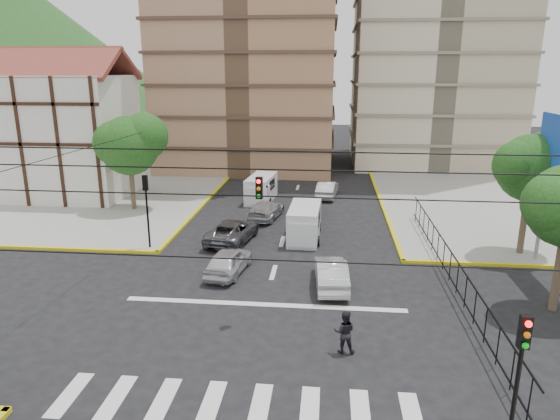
# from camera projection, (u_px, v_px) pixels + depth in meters

# --- Properties ---
(ground) EXTENTS (160.00, 160.00, 0.00)m
(ground) POSITION_uv_depth(u_px,v_px,m) (261.00, 317.00, 21.82)
(ground) COLOR black
(ground) RESTS_ON ground
(sidewalk_nw) EXTENTS (26.00, 26.00, 0.15)m
(sidewalk_nw) POSITION_uv_depth(u_px,v_px,m) (62.00, 195.00, 42.87)
(sidewalk_nw) COLOR gray
(sidewalk_nw) RESTS_ON ground
(sidewalk_ne) EXTENTS (26.00, 26.00, 0.15)m
(sidewalk_ne) POSITION_uv_depth(u_px,v_px,m) (548.00, 207.00, 39.05)
(sidewalk_ne) COLOR gray
(sidewalk_ne) RESTS_ON ground
(crosswalk_stripes) EXTENTS (12.00, 2.40, 0.01)m
(crosswalk_stripes) POSITION_uv_depth(u_px,v_px,m) (235.00, 405.00, 16.08)
(crosswalk_stripes) COLOR silver
(crosswalk_stripes) RESTS_ON ground
(stop_line) EXTENTS (13.00, 0.40, 0.01)m
(stop_line) POSITION_uv_depth(u_px,v_px,m) (264.00, 304.00, 22.97)
(stop_line) COLOR silver
(stop_line) RESTS_ON ground
(tudor_building) EXTENTS (10.80, 8.05, 12.23)m
(tudor_building) POSITION_uv_depth(u_px,v_px,m) (66.00, 134.00, 41.36)
(tudor_building) COLOR silver
(tudor_building) RESTS_ON ground
(distant_hill) EXTENTS (70.00, 70.00, 28.00)m
(distant_hill) POSITION_uv_depth(u_px,v_px,m) (12.00, 49.00, 90.31)
(distant_hill) COLOR #22531B
(distant_hill) RESTS_ON ground
(park_fence) EXTENTS (0.10, 22.50, 1.66)m
(park_fence) POSITION_uv_depth(u_px,v_px,m) (449.00, 283.00, 25.27)
(park_fence) COLOR black
(park_fence) RESTS_ON ground
(tree_park_c) EXTENTS (4.65, 3.80, 7.25)m
(tree_park_c) POSITION_uv_depth(u_px,v_px,m) (533.00, 165.00, 27.66)
(tree_park_c) COLOR #473828
(tree_park_c) RESTS_ON ground
(tree_tudor) EXTENTS (5.39, 4.40, 7.43)m
(tree_tudor) POSITION_uv_depth(u_px,v_px,m) (130.00, 143.00, 36.88)
(tree_tudor) COLOR #473828
(tree_tudor) RESTS_ON ground
(traffic_light_se) EXTENTS (0.28, 0.22, 4.40)m
(traffic_light_se) POSITION_uv_depth(u_px,v_px,m) (520.00, 366.00, 12.76)
(traffic_light_se) COLOR black
(traffic_light_se) RESTS_ON ground
(traffic_light_nw) EXTENTS (0.28, 0.22, 4.40)m
(traffic_light_nw) POSITION_uv_depth(u_px,v_px,m) (146.00, 199.00, 29.19)
(traffic_light_nw) COLOR black
(traffic_light_nw) RESTS_ON ground
(traffic_light_hanging) EXTENTS (18.00, 9.12, 0.92)m
(traffic_light_hanging) POSITION_uv_depth(u_px,v_px,m) (251.00, 198.00, 18.27)
(traffic_light_hanging) COLOR black
(traffic_light_hanging) RESTS_ON ground
(van_right_lane) EXTENTS (2.01, 4.78, 2.13)m
(van_right_lane) POSITION_uv_depth(u_px,v_px,m) (304.00, 224.00, 31.56)
(van_right_lane) COLOR silver
(van_right_lane) RESTS_ON ground
(van_left_lane) EXTENTS (2.23, 4.73, 2.06)m
(van_left_lane) POSITION_uv_depth(u_px,v_px,m) (261.00, 189.00, 40.67)
(van_left_lane) COLOR silver
(van_left_lane) RESTS_ON ground
(car_silver_front_left) EXTENTS (2.22, 4.25, 1.38)m
(car_silver_front_left) POSITION_uv_depth(u_px,v_px,m) (229.00, 261.00, 26.33)
(car_silver_front_left) COLOR silver
(car_silver_front_left) RESTS_ON ground
(car_white_front_right) EXTENTS (1.82, 4.39, 1.41)m
(car_white_front_right) POSITION_uv_depth(u_px,v_px,m) (331.00, 273.00, 24.73)
(car_white_front_right) COLOR silver
(car_white_front_right) RESTS_ON ground
(car_grey_mid_left) EXTENTS (3.08, 5.32, 1.39)m
(car_grey_mid_left) POSITION_uv_depth(u_px,v_px,m) (233.00, 231.00, 31.22)
(car_grey_mid_left) COLOR #515358
(car_grey_mid_left) RESTS_ON ground
(car_silver_rear_left) EXTENTS (2.57, 4.75, 1.31)m
(car_silver_rear_left) POSITION_uv_depth(u_px,v_px,m) (266.00, 210.00, 36.13)
(car_silver_rear_left) COLOR #B2B1B6
(car_silver_rear_left) RESTS_ON ground
(car_darkgrey_mid_right) EXTENTS (2.06, 4.28, 1.41)m
(car_darkgrey_mid_right) POSITION_uv_depth(u_px,v_px,m) (308.00, 206.00, 36.95)
(car_darkgrey_mid_right) COLOR #29282B
(car_darkgrey_mid_right) RESTS_ON ground
(car_white_rear_right) EXTENTS (1.96, 4.36, 1.39)m
(car_white_rear_right) POSITION_uv_depth(u_px,v_px,m) (327.00, 189.00, 42.03)
(car_white_rear_right) COLOR silver
(car_white_rear_right) RESTS_ON ground
(pedestrian_crosswalk) EXTENTS (0.85, 0.67, 1.71)m
(pedestrian_crosswalk) POSITION_uv_depth(u_px,v_px,m) (344.00, 332.00, 18.89)
(pedestrian_crosswalk) COLOR black
(pedestrian_crosswalk) RESTS_ON ground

